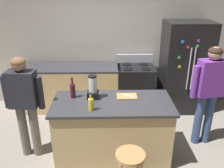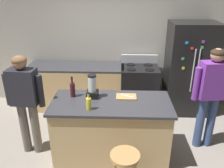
{
  "view_description": "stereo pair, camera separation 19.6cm",
  "coord_description": "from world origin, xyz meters",
  "px_view_note": "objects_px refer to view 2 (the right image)",
  "views": [
    {
      "loc": [
        -0.07,
        -2.96,
        2.5
      ],
      "look_at": [
        0.0,
        0.3,
        1.09
      ],
      "focal_mm": 37.29,
      "sensor_mm": 36.0,
      "label": 1
    },
    {
      "loc": [
        0.12,
        -2.96,
        2.5
      ],
      "look_at": [
        0.0,
        0.3,
        1.09
      ],
      "focal_mm": 37.29,
      "sensor_mm": 36.0,
      "label": 2
    }
  ],
  "objects_px": {
    "refrigerator": "(189,69)",
    "person_by_sink_right": "(211,90)",
    "blender_appliance": "(92,88)",
    "person_by_island_left": "(25,97)",
    "stove_range": "(139,88)",
    "bottle_wine": "(73,89)",
    "bottle_soda": "(89,103)",
    "kitchen_island": "(111,129)",
    "cutting_board": "(126,97)",
    "bar_stool": "(125,164)",
    "chef_knife": "(128,96)"
  },
  "relations": [
    {
      "from": "person_by_island_left",
      "to": "bottle_soda",
      "type": "xyz_separation_m",
      "value": [
        0.98,
        -0.28,
        0.06
      ]
    },
    {
      "from": "blender_appliance",
      "to": "person_by_sink_right",
      "type": "bearing_deg",
      "value": 4.93
    },
    {
      "from": "refrigerator",
      "to": "blender_appliance",
      "type": "relative_size",
      "value": 5.19
    },
    {
      "from": "kitchen_island",
      "to": "stove_range",
      "type": "bearing_deg",
      "value": 71.09
    },
    {
      "from": "bottle_wine",
      "to": "cutting_board",
      "type": "height_order",
      "value": "bottle_wine"
    },
    {
      "from": "stove_range",
      "to": "bottle_soda",
      "type": "relative_size",
      "value": 4.37
    },
    {
      "from": "person_by_island_left",
      "to": "chef_knife",
      "type": "distance_m",
      "value": 1.52
    },
    {
      "from": "refrigerator",
      "to": "person_by_island_left",
      "type": "xyz_separation_m",
      "value": [
        -2.78,
        -1.45,
        0.05
      ]
    },
    {
      "from": "bottle_wine",
      "to": "blender_appliance",
      "type": "bearing_deg",
      "value": -3.14
    },
    {
      "from": "refrigerator",
      "to": "chef_knife",
      "type": "distance_m",
      "value": 1.85
    },
    {
      "from": "person_by_sink_right",
      "to": "bar_stool",
      "type": "height_order",
      "value": "person_by_sink_right"
    },
    {
      "from": "stove_range",
      "to": "bar_stool",
      "type": "relative_size",
      "value": 1.74
    },
    {
      "from": "kitchen_island",
      "to": "bottle_soda",
      "type": "bearing_deg",
      "value": -141.9
    },
    {
      "from": "person_by_island_left",
      "to": "bottle_wine",
      "type": "bearing_deg",
      "value": 8.8
    },
    {
      "from": "person_by_island_left",
      "to": "cutting_board",
      "type": "height_order",
      "value": "person_by_island_left"
    },
    {
      "from": "blender_appliance",
      "to": "bottle_wine",
      "type": "height_order",
      "value": "blender_appliance"
    },
    {
      "from": "refrigerator",
      "to": "bottle_wine",
      "type": "distance_m",
      "value": 2.49
    },
    {
      "from": "stove_range",
      "to": "person_by_island_left",
      "type": "xyz_separation_m",
      "value": [
        -1.79,
        -1.47,
        0.49
      ]
    },
    {
      "from": "kitchen_island",
      "to": "bar_stool",
      "type": "bearing_deg",
      "value": -75.62
    },
    {
      "from": "blender_appliance",
      "to": "person_by_island_left",
      "type": "bearing_deg",
      "value": -174.77
    },
    {
      "from": "refrigerator",
      "to": "person_by_sink_right",
      "type": "relative_size",
      "value": 1.11
    },
    {
      "from": "person_by_island_left",
      "to": "bottle_wine",
      "type": "height_order",
      "value": "person_by_island_left"
    },
    {
      "from": "bottle_wine",
      "to": "bottle_soda",
      "type": "relative_size",
      "value": 1.23
    },
    {
      "from": "refrigerator",
      "to": "person_by_island_left",
      "type": "distance_m",
      "value": 3.14
    },
    {
      "from": "refrigerator",
      "to": "cutting_board",
      "type": "relative_size",
      "value": 6.16
    },
    {
      "from": "stove_range",
      "to": "person_by_sink_right",
      "type": "bearing_deg",
      "value": -51.23
    },
    {
      "from": "bottle_soda",
      "to": "cutting_board",
      "type": "relative_size",
      "value": 0.85
    },
    {
      "from": "stove_range",
      "to": "chef_knife",
      "type": "xyz_separation_m",
      "value": [
        -0.28,
        -1.37,
        0.48
      ]
    },
    {
      "from": "stove_range",
      "to": "bar_stool",
      "type": "bearing_deg",
      "value": -98.11
    },
    {
      "from": "blender_appliance",
      "to": "bar_stool",
      "type": "bearing_deg",
      "value": -62.02
    },
    {
      "from": "bottle_soda",
      "to": "bottle_wine",
      "type": "bearing_deg",
      "value": 127.04
    },
    {
      "from": "bottle_soda",
      "to": "person_by_sink_right",
      "type": "bearing_deg",
      "value": 16.23
    },
    {
      "from": "refrigerator",
      "to": "blender_appliance",
      "type": "height_order",
      "value": "refrigerator"
    },
    {
      "from": "cutting_board",
      "to": "bar_stool",
      "type": "bearing_deg",
      "value": -91.45
    },
    {
      "from": "bar_stool",
      "to": "chef_knife",
      "type": "distance_m",
      "value": 1.03
    },
    {
      "from": "stove_range",
      "to": "cutting_board",
      "type": "bearing_deg",
      "value": -102.45
    },
    {
      "from": "refrigerator",
      "to": "person_by_sink_right",
      "type": "height_order",
      "value": "refrigerator"
    },
    {
      "from": "person_by_sink_right",
      "to": "chef_knife",
      "type": "height_order",
      "value": "person_by_sink_right"
    },
    {
      "from": "person_by_island_left",
      "to": "bottle_soda",
      "type": "relative_size",
      "value": 6.25
    },
    {
      "from": "blender_appliance",
      "to": "bottle_wine",
      "type": "xyz_separation_m",
      "value": [
        -0.3,
        0.02,
        -0.03
      ]
    },
    {
      "from": "kitchen_island",
      "to": "bar_stool",
      "type": "relative_size",
      "value": 2.69
    },
    {
      "from": "bar_stool",
      "to": "bottle_wine",
      "type": "bearing_deg",
      "value": 130.19
    },
    {
      "from": "stove_range",
      "to": "bottle_wine",
      "type": "relative_size",
      "value": 3.54
    },
    {
      "from": "refrigerator",
      "to": "person_by_island_left",
      "type": "height_order",
      "value": "refrigerator"
    },
    {
      "from": "bar_stool",
      "to": "blender_appliance",
      "type": "height_order",
      "value": "blender_appliance"
    },
    {
      "from": "kitchen_island",
      "to": "blender_appliance",
      "type": "xyz_separation_m",
      "value": [
        -0.28,
        0.14,
        0.62
      ]
    },
    {
      "from": "person_by_island_left",
      "to": "bar_stool",
      "type": "relative_size",
      "value": 2.49
    },
    {
      "from": "blender_appliance",
      "to": "kitchen_island",
      "type": "bearing_deg",
      "value": -26.33
    },
    {
      "from": "kitchen_island",
      "to": "bar_stool",
      "type": "distance_m",
      "value": 0.79
    },
    {
      "from": "person_by_island_left",
      "to": "person_by_sink_right",
      "type": "height_order",
      "value": "person_by_sink_right"
    }
  ]
}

